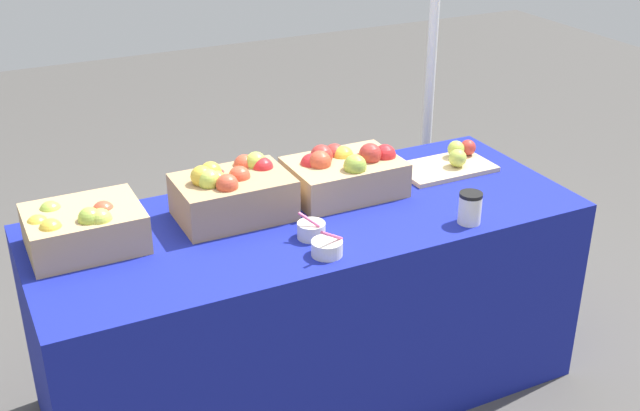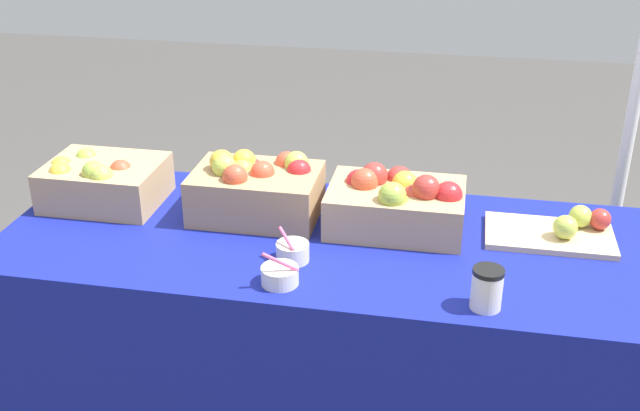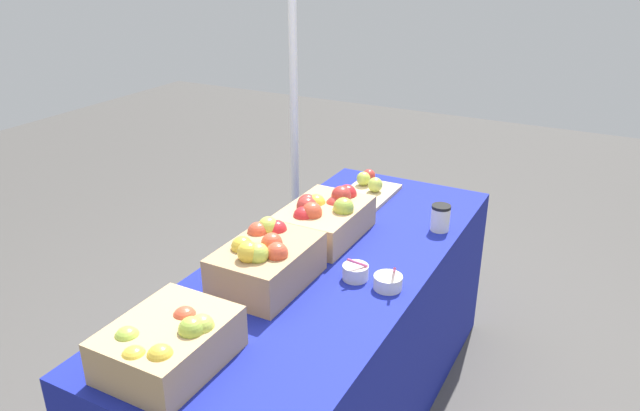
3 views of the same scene
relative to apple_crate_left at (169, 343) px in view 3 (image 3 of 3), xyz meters
name	(u,v)px [view 3 (image 3 of 3)]	position (x,y,z in m)	size (l,w,h in m)	color
table	(325,344)	(0.74, -0.10, -0.44)	(1.90, 0.76, 0.74)	navy
apple_crate_left	(169,343)	(0.00, 0.00, 0.00)	(0.36, 0.28, 0.17)	tan
apple_crate_middle	(266,260)	(0.50, 0.01, 0.02)	(0.38, 0.26, 0.21)	tan
apple_crate_right	(325,217)	(0.93, 0.00, 0.01)	(0.40, 0.28, 0.19)	tan
cutting_board_front	(368,189)	(1.41, 0.03, -0.05)	(0.37, 0.22, 0.09)	#D1B284
sample_bowl_near	(388,282)	(0.67, -0.38, -0.05)	(0.10, 0.10, 0.11)	silver
sample_bowl_mid	(355,272)	(0.67, -0.26, -0.05)	(0.09, 0.09, 0.10)	silver
coffee_cup	(440,218)	(1.20, -0.39, -0.02)	(0.08, 0.08, 0.11)	silver
tent_pole	(294,105)	(1.66, 0.57, 0.24)	(0.04, 0.04, 2.10)	white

